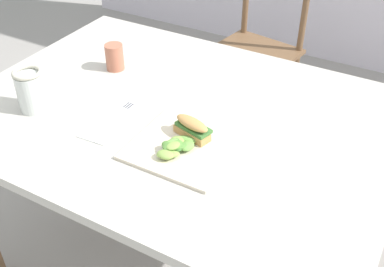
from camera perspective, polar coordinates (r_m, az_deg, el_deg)
name	(u,v)px	position (r m, az deg, el deg)	size (l,w,h in m)	color
dining_table	(178,142)	(1.49, -1.73, -0.98)	(1.30, 0.95, 0.74)	#BCB7AD
chair_wooden_far	(256,50)	(2.45, 7.79, 10.03)	(0.46, 0.46, 0.87)	brown
plate_lunch	(185,146)	(1.27, -0.88, -1.48)	(0.27, 0.27, 0.01)	beige
sandwich_half_front	(192,128)	(1.28, 0.03, 0.71)	(0.12, 0.08, 0.06)	tan
salad_mixed_greens	(175,146)	(1.24, -2.07, -1.52)	(0.08, 0.13, 0.03)	#518438
napkin_folded	(113,119)	(1.40, -9.55, 1.71)	(0.09, 0.23, 0.00)	white
fork_on_napkin	(117,115)	(1.41, -9.14, 2.19)	(0.03, 0.19, 0.00)	silver
mason_jar_iced_tea	(31,92)	(1.47, -18.92, 4.76)	(0.09, 0.09, 0.13)	#C67528
cup_extra_side	(115,57)	(1.64, -9.39, 9.15)	(0.06, 0.06, 0.09)	#B2664C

